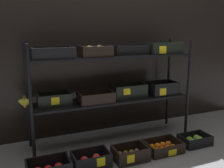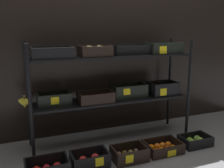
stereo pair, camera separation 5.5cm
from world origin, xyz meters
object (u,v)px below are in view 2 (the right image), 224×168
(crate_ground_kiwi, at_px, (129,155))
(crate_ground_left_apple_red, at_px, (90,160))
(crate_ground_apple_green, at_px, (195,141))
(display_rack, at_px, (113,76))
(crate_ground_tangerine, at_px, (162,148))

(crate_ground_kiwi, bearing_deg, crate_ground_left_apple_red, 174.11)
(crate_ground_left_apple_red, height_order, crate_ground_apple_green, crate_ground_left_apple_red)
(display_rack, height_order, crate_ground_kiwi, display_rack)
(crate_ground_left_apple_red, xyz_separation_m, crate_ground_apple_green, (1.13, -0.01, -0.01))
(display_rack, xyz_separation_m, crate_ground_kiwi, (-0.02, -0.45, -0.65))
(crate_ground_kiwi, distance_m, crate_ground_apple_green, 0.76)
(display_rack, distance_m, crate_ground_apple_green, 1.08)
(crate_ground_tangerine, bearing_deg, display_rack, 129.60)
(display_rack, xyz_separation_m, crate_ground_left_apple_red, (-0.38, -0.42, -0.65))
(crate_ground_left_apple_red, distance_m, crate_ground_tangerine, 0.74)
(display_rack, xyz_separation_m, crate_ground_tangerine, (0.35, -0.43, -0.66))
(display_rack, bearing_deg, crate_ground_left_apple_red, -132.49)
(display_rack, height_order, crate_ground_tangerine, display_rack)
(crate_ground_left_apple_red, distance_m, crate_ground_kiwi, 0.37)
(crate_ground_kiwi, xyz_separation_m, crate_ground_apple_green, (0.76, 0.03, -0.01))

